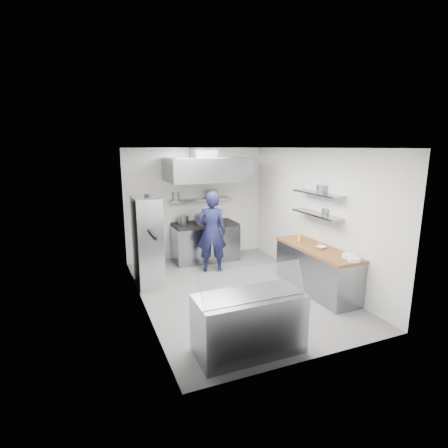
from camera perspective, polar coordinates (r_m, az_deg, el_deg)
name	(u,v)px	position (r m, az deg, el deg)	size (l,w,h in m)	color
floor	(235,291)	(7.13, 1.87, -10.84)	(5.00, 5.00, 0.00)	slate
ceiling	(236,148)	(6.54, 2.05, 12.29)	(5.00, 5.00, 0.00)	silver
wall_back	(196,203)	(8.99, -4.62, 3.36)	(3.60, 0.02, 2.80)	white
wall_front	(317,261)	(4.61, 14.90, -5.90)	(3.60, 0.02, 2.80)	white
wall_left	(141,231)	(6.19, -13.41, -1.13)	(5.00, 0.02, 2.80)	white
wall_right	(314,216)	(7.60, 14.42, 1.32)	(5.00, 0.02, 2.80)	white
gas_range	(205,243)	(8.86, -3.10, -3.06)	(1.60, 0.80, 0.90)	gray
cooktop	(205,224)	(8.74, -3.14, -0.03)	(1.57, 0.78, 0.06)	black
stock_pot_left	(183,220)	(8.69, -6.70, 0.71)	(0.27, 0.27, 0.20)	slate
stock_pot_mid	(202,219)	(8.60, -3.64, 0.78)	(0.36, 0.36, 0.24)	slate
stock_pot_right	(216,217)	(9.09, -1.38, 1.19)	(0.28, 0.28, 0.16)	slate
over_range_shelf	(201,199)	(8.86, -3.70, 4.02)	(1.60, 0.30, 0.04)	gray
shelf_pot_a	(175,195)	(8.89, -8.00, 4.67)	(0.25, 0.25, 0.18)	slate
shelf_pot_b	(212,194)	(8.83, -1.91, 4.86)	(0.29, 0.29, 0.22)	slate
extractor_hood	(207,169)	(8.38, -2.85, 8.91)	(1.90, 1.15, 0.55)	gray
hood_duct	(203,153)	(8.58, -3.39, 11.53)	(0.55, 0.55, 0.24)	slate
red_firebox	(147,206)	(8.64, -12.42, 2.86)	(0.22, 0.10, 0.26)	#B60E15
chef	(212,232)	(7.94, -2.03, -1.33)	(0.68, 0.44, 1.85)	#13163A
wire_rack	(147,242)	(7.32, -12.41, -2.83)	(0.50, 0.90, 1.85)	silver
rack_bin_a	(148,249)	(7.26, -12.24, -3.96)	(0.17, 0.21, 0.19)	white
rack_bin_b	(143,220)	(7.63, -13.09, 0.65)	(0.14, 0.18, 0.16)	yellow
rack_jar	(147,199)	(7.20, -12.41, 4.04)	(0.12, 0.12, 0.18)	black
knife_strip	(152,234)	(5.30, -11.66, -1.66)	(0.04, 0.55, 0.05)	black
prep_counter_base	(316,271)	(7.21, 14.79, -7.40)	(0.62, 2.00, 0.84)	gray
prep_counter_top	(317,249)	(7.07, 15.00, -3.97)	(0.65, 2.04, 0.06)	brown
plate_stack_a	(354,259)	(6.42, 20.44, -5.45)	(0.22, 0.22, 0.06)	white
plate_stack_b	(348,256)	(6.60, 19.63, -4.92)	(0.22, 0.22, 0.06)	white
copper_pan	(319,244)	(7.19, 15.22, -3.22)	(0.16, 0.16, 0.06)	#BC6C35
squeeze_bottle	(299,237)	(7.40, 12.18, -2.13)	(0.06, 0.06, 0.18)	yellow
mixing_bowl	(320,247)	(7.01, 15.48, -3.68)	(0.20, 0.20, 0.05)	white
wall_shelf_lower	(316,214)	(7.25, 14.86, 1.57)	(0.30, 1.30, 0.04)	gray
wall_shelf_upper	(318,193)	(7.19, 15.04, 4.86)	(0.30, 1.30, 0.04)	gray
shelf_pot_c	(327,211)	(7.28, 16.45, 2.08)	(0.20, 0.20, 0.10)	slate
shelf_pot_d	(323,188)	(7.26, 15.81, 5.61)	(0.25, 0.25, 0.14)	slate
display_case	(249,324)	(5.04, 4.09, -15.92)	(1.50, 0.70, 0.85)	gray
display_glass	(254,283)	(4.67, 4.88, -9.58)	(1.47, 0.02, 0.45)	silver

